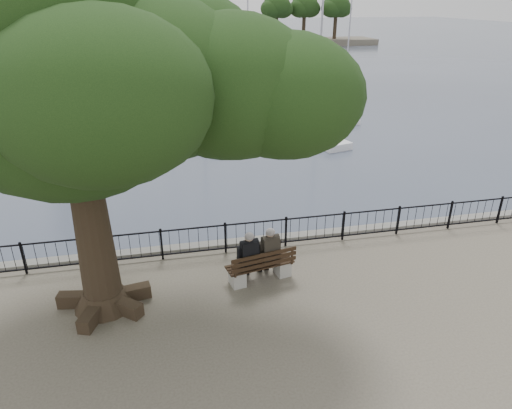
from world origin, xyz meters
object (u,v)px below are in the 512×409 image
object	(u,v)px
person_right	(268,253)
bench	(261,269)
lion_monument	(193,54)
tree	(109,81)
person_left	(247,258)

from	to	relation	value
person_right	bench	bearing A→B (deg)	-146.02
person_right	lion_monument	distance (m)	49.10
bench	tree	distance (m)	6.50
person_left	lion_monument	world-z (taller)	lion_monument
bench	tree	size ratio (longest dim) A/B	0.19
person_left	tree	world-z (taller)	tree
bench	person_right	xyz separation A→B (m)	(0.24, 0.16, 0.40)
person_left	lion_monument	size ratio (longest dim) A/B	0.20
bench	tree	xyz separation A→B (m)	(-3.51, -0.17, 5.47)
lion_monument	tree	bearing A→B (deg)	-96.63
tree	bench	bearing A→B (deg)	2.76
tree	person_right	bearing A→B (deg)	5.07
bench	person_right	distance (m)	0.49
person_left	bench	bearing A→B (deg)	-5.92
tree	lion_monument	size ratio (longest dim) A/B	1.31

